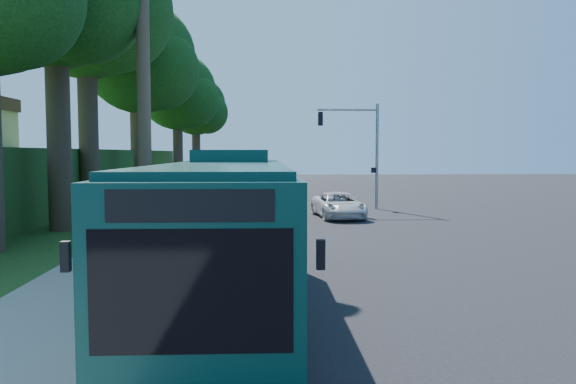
{
  "coord_description": "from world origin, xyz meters",
  "views": [
    {
      "loc": [
        -3.06,
        -27.1,
        3.75
      ],
      "look_at": [
        -1.61,
        1.0,
        1.79
      ],
      "focal_mm": 35.0,
      "sensor_mm": 36.0,
      "label": 1
    }
  ],
  "objects": [
    {
      "name": "bus_shelter",
      "position": [
        -7.26,
        -2.86,
        1.81
      ],
      "size": [
        3.2,
        1.51,
        2.55
      ],
      "color": "black",
      "rests_on": "ground"
    },
    {
      "name": "grass_verge",
      "position": [
        -13.0,
        5.0,
        0.03
      ],
      "size": [
        8.0,
        70.0,
        0.06
      ],
      "primitive_type": "cube",
      "color": "#234719",
      "rests_on": "ground"
    },
    {
      "name": "red_curb",
      "position": [
        -5.0,
        -4.0,
        0.07
      ],
      "size": [
        0.25,
        30.0,
        0.13
      ],
      "primitive_type": "cube",
      "color": "maroon",
      "rests_on": "ground"
    },
    {
      "name": "sidewalk",
      "position": [
        -7.3,
        0.0,
        0.06
      ],
      "size": [
        4.5,
        70.0,
        0.12
      ],
      "primitive_type": "cube",
      "color": "gray",
      "rests_on": "ground"
    },
    {
      "name": "white_bus",
      "position": [
        -3.79,
        2.15,
        1.67
      ],
      "size": [
        2.76,
        11.56,
        3.43
      ],
      "rotation": [
        0.0,
        0.0,
        0.03
      ],
      "color": "silver",
      "rests_on": "ground"
    },
    {
      "name": "teal_bus",
      "position": [
        -3.8,
        -14.08,
        1.87
      ],
      "size": [
        2.86,
        12.86,
        3.83
      ],
      "rotation": [
        0.0,
        0.0,
        -0.01
      ],
      "color": "#09332E",
      "rests_on": "ground"
    },
    {
      "name": "tree_5",
      "position": [
        -10.41,
        39.99,
        8.96
      ],
      "size": [
        7.35,
        7.0,
        12.86
      ],
      "color": "#382B1E",
      "rests_on": "ground"
    },
    {
      "name": "tree_2",
      "position": [
        -11.89,
        15.98,
        10.48
      ],
      "size": [
        8.82,
        8.4,
        15.12
      ],
      "color": "#382B1E",
      "rests_on": "ground"
    },
    {
      "name": "tree_4",
      "position": [
        -11.4,
        31.98,
        9.73
      ],
      "size": [
        8.4,
        8.0,
        14.14
      ],
      "color": "#382B1E",
      "rests_on": "ground"
    },
    {
      "name": "traffic_signal_pole",
      "position": [
        3.78,
        10.0,
        4.42
      ],
      "size": [
        4.1,
        0.3,
        7.0
      ],
      "color": "gray",
      "rests_on": "ground"
    },
    {
      "name": "tree_3",
      "position": [
        -13.88,
        23.98,
        11.98
      ],
      "size": [
        10.08,
        9.6,
        17.28
      ],
      "color": "#382B1E",
      "rests_on": "ground"
    },
    {
      "name": "pickup",
      "position": [
        1.54,
        5.07,
        0.73
      ],
      "size": [
        2.9,
        5.46,
        1.46
      ],
      "primitive_type": "imported",
      "rotation": [
        0.0,
        0.0,
        0.09
      ],
      "color": "silver",
      "rests_on": "ground"
    },
    {
      "name": "stop_sign_pole",
      "position": [
        -5.4,
        -5.0,
        2.08
      ],
      "size": [
        0.35,
        0.06,
        3.17
      ],
      "color": "gray",
      "rests_on": "ground"
    },
    {
      "name": "tree_1",
      "position": [
        -13.37,
        7.98,
        12.73
      ],
      "size": [
        10.5,
        10.0,
        18.26
      ],
      "color": "#382B1E",
      "rests_on": "ground"
    },
    {
      "name": "ground",
      "position": [
        0.0,
        0.0,
        0.0
      ],
      "size": [
        140.0,
        140.0,
        0.0
      ],
      "primitive_type": "plane",
      "color": "black",
      "rests_on": "ground"
    }
  ]
}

